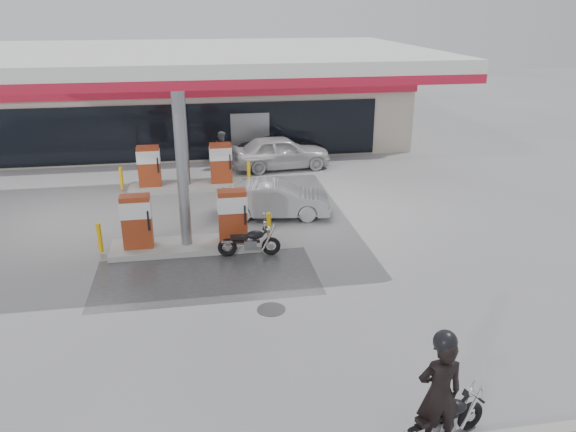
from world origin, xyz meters
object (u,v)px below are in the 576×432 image
at_px(pump_island_near, 186,227).
at_px(hatchback_silver, 275,199).
at_px(sedan_white, 281,152).
at_px(pump_island_far, 186,171).
at_px(biker_main, 439,394).
at_px(main_motorcycle, 444,420).
at_px(attendant, 223,150).
at_px(parked_car_right, 282,146).
at_px(parked_motorcycle, 250,242).

xyz_separation_m(pump_island_near, hatchback_silver, (3.03, 2.26, -0.09)).
bearing_deg(pump_island_near, sedan_white, 63.02).
height_order(pump_island_far, biker_main, biker_main).
bearing_deg(pump_island_far, main_motorcycle, -73.92).
bearing_deg(pump_island_far, attendant, 59.85).
height_order(sedan_white, parked_car_right, sedan_white).
relative_size(biker_main, parked_car_right, 0.50).
relative_size(pump_island_far, parked_motorcycle, 2.78).
xyz_separation_m(biker_main, attendant, (-2.45, 17.65, -0.21)).
height_order(pump_island_far, main_motorcycle, pump_island_far).
bearing_deg(biker_main, main_motorcycle, -157.87).
bearing_deg(parked_car_right, main_motorcycle, -161.07).
height_order(main_motorcycle, biker_main, biker_main).
height_order(pump_island_near, biker_main, biker_main).
relative_size(pump_island_far, main_motorcycle, 2.93).
bearing_deg(hatchback_silver, attendant, 19.65).
bearing_deg(parked_motorcycle, pump_island_far, 110.49).
height_order(parked_motorcycle, attendant, attendant).
xyz_separation_m(main_motorcycle, attendant, (-2.63, 17.58, 0.41)).
relative_size(pump_island_near, attendant, 3.13).
distance_m(main_motorcycle, parked_motorcycle, 8.34).
bearing_deg(sedan_white, parked_motorcycle, 160.65).
bearing_deg(main_motorcycle, attendant, 80.34).
xyz_separation_m(hatchback_silver, parked_car_right, (1.47, 7.74, -0.05)).
distance_m(pump_island_near, sedan_white, 9.20).
relative_size(pump_island_far, biker_main, 2.48).
relative_size(pump_island_near, parked_motorcycle, 2.78).
relative_size(pump_island_near, pump_island_far, 1.00).
bearing_deg(attendant, biker_main, -170.04).
height_order(main_motorcycle, attendant, attendant).
relative_size(biker_main, hatchback_silver, 0.55).
bearing_deg(attendant, pump_island_near, 171.57).
distance_m(main_motorcycle, sedan_white, 16.99).
xyz_separation_m(main_motorcycle, sedan_white, (-0.09, 16.98, 0.33)).
height_order(pump_island_far, sedan_white, pump_island_far).
height_order(pump_island_near, parked_car_right, pump_island_near).
distance_m(hatchback_silver, parked_car_right, 7.88).
distance_m(biker_main, sedan_white, 17.05).
bearing_deg(attendant, hatchback_silver, -165.85).
bearing_deg(pump_island_near, main_motorcycle, -64.13).
bearing_deg(sedan_white, hatchback_silver, 164.30).
xyz_separation_m(pump_island_near, pump_island_far, (0.00, 6.00, 0.00)).
bearing_deg(attendant, parked_motorcycle, -176.71).
bearing_deg(parked_motorcycle, attendant, 96.63).
bearing_deg(parked_motorcycle, hatchback_silver, 74.08).
bearing_deg(attendant, pump_island_far, 151.89).
bearing_deg(parked_motorcycle, sedan_white, 80.82).
bearing_deg(pump_island_far, sedan_white, 27.79).
relative_size(attendant, parked_car_right, 0.40).
bearing_deg(parked_car_right, attendant, 132.33).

